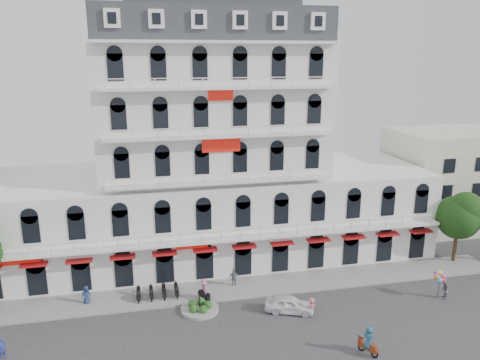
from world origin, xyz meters
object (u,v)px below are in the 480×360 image
rider_east (369,340)px  rider_center (204,291)px  parked_car (289,304)px  balloon_vendor (442,284)px

rider_east → rider_center: bearing=17.2°
parked_car → balloon_vendor: balloon_vendor is taller
balloon_vendor → rider_east: bearing=-149.2°
rider_east → rider_center: rider_east is taller
rider_center → balloon_vendor: (20.57, -3.82, 0.31)m
parked_car → rider_east: rider_east is taller
parked_car → rider_east: 7.62m
rider_east → parked_car: bearing=-0.2°
parked_car → rider_east: size_ratio=1.86×
parked_car → rider_center: bearing=85.5°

